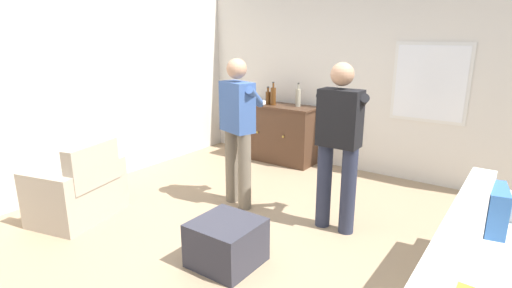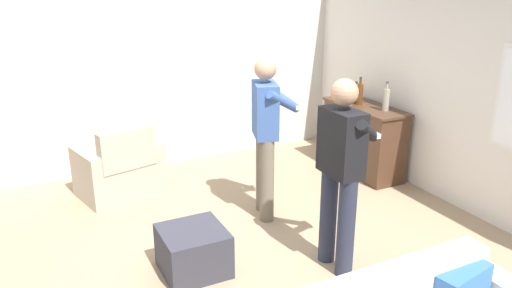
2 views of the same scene
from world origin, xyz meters
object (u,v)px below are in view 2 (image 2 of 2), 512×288
(armchair, at_px, (120,171))
(person_standing_left, at_px, (266,131))
(bottle_wine_green, at_px, (360,94))
(person_standing_right, at_px, (341,167))
(ottoman, at_px, (193,251))
(bottle_liquor_amber, at_px, (386,99))
(bottle_spirits_clear, at_px, (355,94))
(sideboard_cabinet, at_px, (363,139))

(armchair, height_order, person_standing_left, person_standing_left)
(bottle_wine_green, height_order, person_standing_right, person_standing_right)
(ottoman, bearing_deg, bottle_liquor_amber, 107.90)
(bottle_wine_green, xyz_separation_m, bottle_spirits_clear, (-0.10, 0.01, -0.03))
(bottle_spirits_clear, relative_size, person_standing_right, 0.16)
(armchair, xyz_separation_m, person_standing_right, (2.35, 1.36, 0.65))
(bottle_spirits_clear, bearing_deg, person_standing_left, -66.98)
(person_standing_left, bearing_deg, sideboard_cabinet, 107.42)
(armchair, bearing_deg, person_standing_right, 30.13)
(bottle_spirits_clear, distance_m, ottoman, 3.13)
(sideboard_cabinet, bearing_deg, bottle_wine_green, -143.69)
(bottle_wine_green, bearing_deg, bottle_spirits_clear, 172.37)
(person_standing_right, bearing_deg, bottle_spirits_clear, 140.26)
(sideboard_cabinet, height_order, person_standing_right, person_standing_right)
(bottle_wine_green, distance_m, bottle_spirits_clear, 0.11)
(bottle_liquor_amber, relative_size, person_standing_right, 0.21)
(bottle_spirits_clear, height_order, ottoman, bottle_spirits_clear)
(armchair, xyz_separation_m, person_standing_left, (1.18, 1.27, 0.65))
(bottle_liquor_amber, height_order, ottoman, bottle_liquor_amber)
(bottle_spirits_clear, relative_size, person_standing_left, 0.16)
(person_standing_right, bearing_deg, bottle_liquor_amber, 130.29)
(bottle_wine_green, height_order, ottoman, bottle_wine_green)
(bottle_spirits_clear, xyz_separation_m, person_standing_right, (1.86, -1.55, -0.06))
(ottoman, relative_size, person_standing_right, 0.32)
(bottle_wine_green, relative_size, person_standing_right, 0.21)
(armchair, relative_size, person_standing_left, 0.60)
(bottle_wine_green, relative_size, ottoman, 0.65)
(bottle_spirits_clear, bearing_deg, bottle_liquor_amber, 9.90)
(ottoman, distance_m, person_standing_left, 1.46)
(sideboard_cabinet, height_order, bottle_liquor_amber, bottle_liquor_amber)
(armchair, xyz_separation_m, bottle_spirits_clear, (0.48, 2.91, 0.70))
(sideboard_cabinet, distance_m, bottle_liquor_amber, 0.66)
(bottle_wine_green, distance_m, ottoman, 3.08)
(armchair, height_order, bottle_spirits_clear, bottle_spirits_clear)
(sideboard_cabinet, relative_size, bottle_spirits_clear, 4.46)
(bottle_wine_green, xyz_separation_m, ottoman, (1.27, -2.68, -0.83))
(sideboard_cabinet, xyz_separation_m, bottle_wine_green, (-0.07, -0.05, 0.58))
(ottoman, xyz_separation_m, person_standing_right, (0.49, 1.15, 0.74))
(sideboard_cabinet, relative_size, ottoman, 2.23)
(ottoman, bearing_deg, sideboard_cabinet, 113.83)
(armchair, relative_size, sideboard_cabinet, 0.84)
(armchair, height_order, ottoman, armchair)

